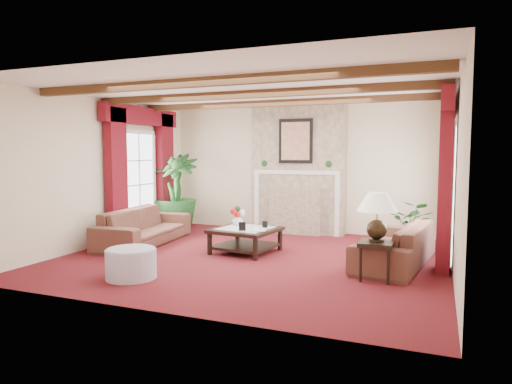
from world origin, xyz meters
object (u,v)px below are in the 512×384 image
at_px(sofa_left, 144,221).
at_px(ottoman, 131,264).
at_px(potted_palm, 176,209).
at_px(sofa_right, 395,237).
at_px(coffee_table, 246,240).
at_px(side_table, 376,261).

bearing_deg(sofa_left, ottoman, -154.35).
height_order(sofa_left, potted_palm, potted_palm).
bearing_deg(sofa_left, sofa_right, -94.51).
xyz_separation_m(sofa_left, ottoman, (1.24, -2.05, -0.24)).
bearing_deg(coffee_table, sofa_left, -171.56).
relative_size(coffee_table, ottoman, 1.48).
bearing_deg(ottoman, coffee_table, 68.53).
bearing_deg(potted_palm, ottoman, -67.49).
bearing_deg(coffee_table, side_table, -14.24).
relative_size(coffee_table, side_table, 1.94).
distance_m(sofa_right, side_table, 1.01).
xyz_separation_m(sofa_right, side_table, (-0.17, -0.98, -0.16)).
relative_size(sofa_right, potted_palm, 1.20).
xyz_separation_m(potted_palm, side_table, (4.59, -2.38, -0.21)).
distance_m(potted_palm, coffee_table, 2.72).
relative_size(sofa_left, side_table, 4.40).
xyz_separation_m(sofa_right, ottoman, (-3.29, -2.13, -0.22)).
bearing_deg(sofa_right, sofa_left, -80.71).
bearing_deg(ottoman, side_table, 20.30).
bearing_deg(potted_palm, side_table, -27.43).
xyz_separation_m(coffee_table, side_table, (2.30, -0.92, 0.05)).
distance_m(sofa_left, sofa_right, 4.53).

